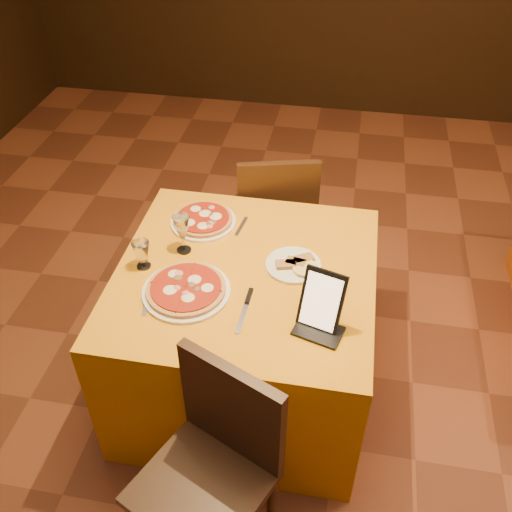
% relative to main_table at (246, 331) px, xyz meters
% --- Properties ---
extents(floor, '(6.00, 7.00, 0.01)m').
position_rel_main_table_xyz_m(floor, '(0.46, -0.30, -0.38)').
color(floor, '#5E2D19').
rests_on(floor, ground).
extents(main_table, '(1.10, 1.10, 0.75)m').
position_rel_main_table_xyz_m(main_table, '(0.00, 0.00, 0.00)').
color(main_table, orange).
rests_on(main_table, floor).
extents(chair_main_near, '(0.58, 0.58, 0.91)m').
position_rel_main_table_xyz_m(chair_main_near, '(-0.00, -0.82, 0.08)').
color(chair_main_near, '#311A10').
rests_on(chair_main_near, floor).
extents(chair_main_far, '(0.55, 0.55, 0.91)m').
position_rel_main_table_xyz_m(chair_main_far, '(-0.00, 0.83, 0.08)').
color(chair_main_far, '#312010').
rests_on(chair_main_far, floor).
extents(pizza_near, '(0.36, 0.36, 0.03)m').
position_rel_main_table_xyz_m(pizza_near, '(-0.21, -0.17, 0.39)').
color(pizza_near, white).
rests_on(pizza_near, main_table).
extents(pizza_far, '(0.31, 0.31, 0.03)m').
position_rel_main_table_xyz_m(pizza_far, '(-0.26, 0.30, 0.39)').
color(pizza_far, white).
rests_on(pizza_far, main_table).
extents(cutlet_dish, '(0.24, 0.24, 0.03)m').
position_rel_main_table_xyz_m(cutlet_dish, '(0.20, 0.07, 0.39)').
color(cutlet_dish, white).
rests_on(cutlet_dish, main_table).
extents(wine_glass, '(0.09, 0.09, 0.19)m').
position_rel_main_table_xyz_m(wine_glass, '(-0.29, 0.09, 0.47)').
color(wine_glass, '#ECD986').
rests_on(wine_glass, main_table).
extents(water_glass, '(0.07, 0.07, 0.13)m').
position_rel_main_table_xyz_m(water_glass, '(-0.44, -0.05, 0.44)').
color(water_glass, silver).
rests_on(water_glass, main_table).
extents(tablet, '(0.18, 0.14, 0.23)m').
position_rel_main_table_xyz_m(tablet, '(0.34, -0.24, 0.49)').
color(tablet, black).
rests_on(tablet, main_table).
extents(knife, '(0.03, 0.24, 0.01)m').
position_rel_main_table_xyz_m(knife, '(0.04, -0.24, 0.38)').
color(knife, '#BABAC2').
rests_on(knife, main_table).
extents(fork_near, '(0.04, 0.15, 0.01)m').
position_rel_main_table_xyz_m(fork_near, '(-0.35, -0.26, 0.38)').
color(fork_near, silver).
rests_on(fork_near, main_table).
extents(fork_far, '(0.04, 0.15, 0.01)m').
position_rel_main_table_xyz_m(fork_far, '(-0.08, 0.30, 0.38)').
color(fork_far, silver).
rests_on(fork_far, main_table).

